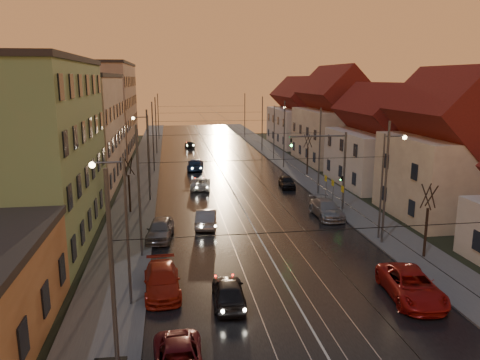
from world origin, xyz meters
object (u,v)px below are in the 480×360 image
driving_car_4 (190,144)px  driving_car_1 (206,218)px  driving_car_0 (229,292)px  parked_left_3 (160,229)px  parked_right_2 (287,182)px  parked_right_1 (327,209)px  driving_car_2 (200,183)px  street_lamp_2 (146,144)px  parked_left_2 (162,281)px  street_lamp_1 (386,176)px  traffic_light_mast (334,161)px  street_lamp_3 (276,127)px  street_lamp_0 (120,219)px  driving_car_3 (195,164)px  parked_right_0 (411,286)px

driving_car_4 → driving_car_1: bearing=82.5°
driving_car_4 → driving_car_0: bearing=82.9°
parked_left_3 → parked_right_2: 20.38m
parked_right_1 → driving_car_2: bearing=129.6°
street_lamp_2 → parked_left_2: bearing=-85.9°
driving_car_4 → driving_car_2: bearing=83.0°
street_lamp_1 → traffic_light_mast: bearing=97.9°
street_lamp_3 → parked_right_2: (-2.90, -18.28, -4.24)m
street_lamp_2 → driving_car_2: size_ratio=1.77×
street_lamp_3 → driving_car_0: size_ratio=1.91×
street_lamp_2 → parked_right_1: street_lamp_2 is taller
street_lamp_0 → driving_car_3: street_lamp_0 is taller
driving_car_1 → parked_left_3: bearing=43.1°
parked_right_0 → parked_right_1: (0.49, 15.59, -0.02)m
traffic_light_mast → driving_car_1: bearing=-166.4°
driving_car_2 → driving_car_3: 11.13m
street_lamp_2 → street_lamp_3: same height
street_lamp_2 → parked_left_2: street_lamp_2 is taller
driving_car_1 → parked_right_2: (9.96, 12.56, -0.09)m
driving_car_1 → driving_car_4: driving_car_1 is taller
parked_left_3 → driving_car_2: bearing=82.4°
driving_car_4 → parked_right_0: 59.91m
driving_car_2 → parked_left_2: (-3.86, -25.11, 0.08)m
parked_left_2 → parked_right_1: 18.99m
parked_right_1 → parked_right_2: 11.52m
parked_left_2 → parked_right_1: (14.04, 12.80, 0.03)m
driving_car_4 → parked_left_2: (-4.11, -56.37, 0.10)m
street_lamp_0 → driving_car_0: size_ratio=1.91×
traffic_light_mast → street_lamp_1: bearing=-82.1°
driving_car_3 → parked_left_2: (-3.94, -36.24, -0.04)m
driving_car_0 → parked_left_3: bearing=-68.4°
driving_car_2 → parked_left_3: parked_left_3 is taller
parked_right_2 → driving_car_3: bearing=132.0°
driving_car_2 → driving_car_3: bearing=-84.5°
street_lamp_1 → driving_car_0: 15.89m
parked_right_0 → driving_car_2: bearing=115.9°
driving_car_2 → driving_car_0: bearing=95.2°
street_lamp_0 → parked_right_1: street_lamp_0 is taller
traffic_light_mast → driving_car_1: size_ratio=1.62×
driving_car_0 → street_lamp_0: bearing=-2.8°
driving_car_3 → parked_left_2: bearing=89.3°
driving_car_0 → driving_car_3: (0.39, 38.19, 0.03)m
street_lamp_0 → parked_right_0: bearing=-5.1°
parked_right_2 → driving_car_0: bearing=-106.9°
street_lamp_0 → street_lamp_1: bearing=23.7°
driving_car_2 → parked_left_3: (-4.11, -15.97, 0.14)m
parked_left_2 → parked_left_3: size_ratio=1.08×
street_lamp_2 → street_lamp_0: bearing=-90.0°
street_lamp_1 → parked_right_2: street_lamp_1 is taller
street_lamp_3 → driving_car_4: bearing=131.4°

